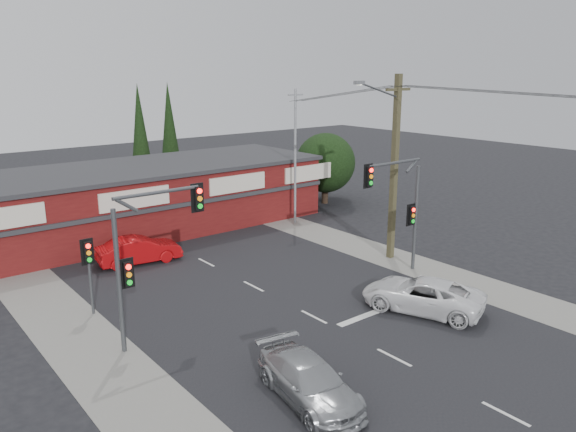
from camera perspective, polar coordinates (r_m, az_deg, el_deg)
ground at (r=24.43m, az=2.31°, el=-10.07°), size 120.00×120.00×0.00m
road_strip at (r=28.08m, az=-4.44°, el=-6.69°), size 14.00×70.00×0.01m
verge_left at (r=24.74m, az=-21.20°, el=-10.77°), size 3.00×70.00×0.02m
verge_right at (r=33.31m, az=7.73°, el=-3.29°), size 3.00×70.00×0.02m
stop_line at (r=25.76m, az=10.50°, el=-8.92°), size 6.50×0.35×0.01m
white_suv at (r=25.32m, az=13.49°, el=-7.77°), size 4.18×5.76×1.46m
silver_suv at (r=18.53m, az=2.16°, el=-16.41°), size 2.59×4.84×1.33m
red_sedan at (r=31.47m, az=-14.90°, el=-3.36°), size 4.63×2.17×1.47m
lane_dashes at (r=24.28m, az=2.65°, el=-10.20°), size 0.12×37.17×0.01m
shop_building at (r=37.21m, az=-16.29°, el=1.55°), size 27.30×8.40×4.22m
tree_cluster at (r=44.10m, az=3.61°, el=5.12°), size 5.90×5.10×5.50m
conifer_near at (r=44.78m, az=-14.79°, el=8.15°), size 1.80×1.80×9.25m
conifer_far at (r=48.08m, az=-11.95°, el=8.74°), size 1.80×1.80×9.25m
traffic_mast_left at (r=21.35m, az=-14.38°, el=-2.94°), size 3.77×0.27×5.97m
traffic_mast_right at (r=28.53m, az=11.52°, el=1.69°), size 3.96×0.27×5.97m
pedestal_signal at (r=25.12m, az=-19.60°, el=-4.33°), size 0.55×0.27×3.38m
utility_pole at (r=30.64m, az=10.63°, el=5.38°), size 4.38×0.59×10.00m
steel_pole at (r=37.56m, az=0.74°, el=6.26°), size 1.20×0.16×9.00m
power_lines at (r=27.14m, az=20.05°, el=11.33°), size 2.01×29.00×1.22m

